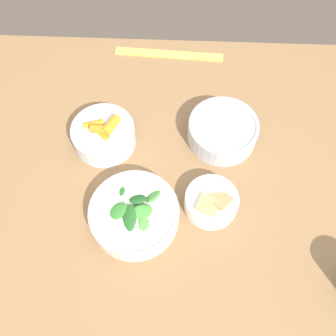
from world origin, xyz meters
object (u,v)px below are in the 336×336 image
Objects in this scene: bowl_greens at (134,214)px; bowl_beans_hotdog at (222,131)px; bowl_carrots at (104,134)px; bowl_cookies at (212,203)px; ruler at (169,54)px.

bowl_greens is 1.15× the size of bowl_beans_hotdog.
bowl_carrots is 0.31m from bowl_cookies.
bowl_carrots is at bearing 147.25° from bowl_cookies.
bowl_greens is (0.09, -0.20, -0.00)m from bowl_carrots.
bowl_greens is at bearing -168.41° from bowl_cookies.
bowl_greens is at bearing -65.71° from bowl_carrots.
bowl_carrots is 0.78× the size of bowl_greens.
ruler is (0.15, 0.30, -0.03)m from bowl_carrots.
bowl_greens reaches higher than bowl_beans_hotdog.
bowl_greens is 0.51m from ruler.
bowl_beans_hotdog is 1.38× the size of bowl_cookies.
bowl_carrots is 0.90× the size of bowl_beans_hotdog.
bowl_beans_hotdog is 0.55× the size of ruler.
bowl_carrots reaches higher than bowl_beans_hotdog.
bowl_carrots reaches higher than bowl_cookies.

